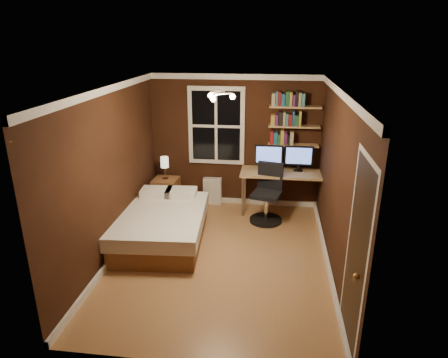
# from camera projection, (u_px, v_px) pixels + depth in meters

# --- Properties ---
(floor) EXTENTS (4.20, 4.20, 0.00)m
(floor) POSITION_uv_depth(u_px,v_px,m) (220.00, 257.00, 6.01)
(floor) COLOR olive
(floor) RESTS_ON ground
(wall_back) EXTENTS (3.20, 0.04, 2.50)m
(wall_back) POSITION_uv_depth(u_px,v_px,m) (235.00, 142.00, 7.55)
(wall_back) COLOR black
(wall_back) RESTS_ON ground
(wall_left) EXTENTS (0.04, 4.20, 2.50)m
(wall_left) POSITION_uv_depth(u_px,v_px,m) (111.00, 174.00, 5.78)
(wall_left) COLOR black
(wall_left) RESTS_ON ground
(wall_right) EXTENTS (0.04, 4.20, 2.50)m
(wall_right) POSITION_uv_depth(u_px,v_px,m) (337.00, 184.00, 5.40)
(wall_right) COLOR black
(wall_right) RESTS_ON ground
(ceiling) EXTENTS (3.20, 4.20, 0.02)m
(ceiling) POSITION_uv_depth(u_px,v_px,m) (220.00, 88.00, 5.16)
(ceiling) COLOR white
(ceiling) RESTS_ON wall_back
(window) EXTENTS (1.06, 0.06, 1.46)m
(window) POSITION_uv_depth(u_px,v_px,m) (216.00, 126.00, 7.45)
(window) COLOR silver
(window) RESTS_ON wall_back
(door) EXTENTS (0.03, 0.82, 2.05)m
(door) POSITION_uv_depth(u_px,v_px,m) (355.00, 258.00, 4.03)
(door) COLOR black
(door) RESTS_ON ground
(door_knob) EXTENTS (0.06, 0.06, 0.06)m
(door_knob) POSITION_uv_depth(u_px,v_px,m) (356.00, 276.00, 3.76)
(door_knob) COLOR #BD8946
(door_knob) RESTS_ON door
(ceiling_fixture) EXTENTS (0.44, 0.44, 0.18)m
(ceiling_fixture) POSITION_uv_depth(u_px,v_px,m) (219.00, 97.00, 5.10)
(ceiling_fixture) COLOR beige
(ceiling_fixture) RESTS_ON ceiling
(bookshelf_lower) EXTENTS (0.92, 0.22, 0.03)m
(bookshelf_lower) POSITION_uv_depth(u_px,v_px,m) (293.00, 145.00, 7.31)
(bookshelf_lower) COLOR #A67E50
(bookshelf_lower) RESTS_ON wall_back
(books_row_lower) EXTENTS (0.42, 0.16, 0.23)m
(books_row_lower) POSITION_uv_depth(u_px,v_px,m) (293.00, 138.00, 7.26)
(books_row_lower) COLOR maroon
(books_row_lower) RESTS_ON bookshelf_lower
(bookshelf_middle) EXTENTS (0.92, 0.22, 0.03)m
(bookshelf_middle) POSITION_uv_depth(u_px,v_px,m) (294.00, 126.00, 7.19)
(bookshelf_middle) COLOR #A67E50
(bookshelf_middle) RESTS_ON wall_back
(books_row_middle) EXTENTS (0.54, 0.16, 0.23)m
(books_row_middle) POSITION_uv_depth(u_px,v_px,m) (294.00, 119.00, 7.14)
(books_row_middle) COLOR navy
(books_row_middle) RESTS_ON bookshelf_middle
(bookshelf_upper) EXTENTS (0.92, 0.22, 0.03)m
(bookshelf_upper) POSITION_uv_depth(u_px,v_px,m) (295.00, 107.00, 7.07)
(bookshelf_upper) COLOR #A67E50
(bookshelf_upper) RESTS_ON wall_back
(books_row_upper) EXTENTS (0.60, 0.16, 0.23)m
(books_row_upper) POSITION_uv_depth(u_px,v_px,m) (296.00, 99.00, 7.03)
(books_row_upper) COLOR #23512E
(books_row_upper) RESTS_ON bookshelf_upper
(bed) EXTENTS (1.47, 1.95, 0.63)m
(bed) POSITION_uv_depth(u_px,v_px,m) (162.00, 225.00, 6.40)
(bed) COLOR brown
(bed) RESTS_ON ground
(nightstand) EXTENTS (0.48, 0.48, 0.57)m
(nightstand) POSITION_uv_depth(u_px,v_px,m) (166.00, 193.00, 7.67)
(nightstand) COLOR brown
(nightstand) RESTS_ON ground
(bedside_lamp) EXTENTS (0.15, 0.15, 0.43)m
(bedside_lamp) POSITION_uv_depth(u_px,v_px,m) (165.00, 168.00, 7.50)
(bedside_lamp) COLOR #F3E1CC
(bedside_lamp) RESTS_ON nightstand
(radiator) EXTENTS (0.35, 0.12, 0.53)m
(radiator) POSITION_uv_depth(u_px,v_px,m) (212.00, 191.00, 7.83)
(radiator) COLOR silver
(radiator) RESTS_ON ground
(desk) EXTENTS (1.68, 0.63, 0.80)m
(desk) POSITION_uv_depth(u_px,v_px,m) (287.00, 175.00, 7.29)
(desk) COLOR #A67E50
(desk) RESTS_ON ground
(monitor_left) EXTENTS (0.51, 0.12, 0.47)m
(monitor_left) POSITION_uv_depth(u_px,v_px,m) (269.00, 158.00, 7.31)
(monitor_left) COLOR black
(monitor_left) RESTS_ON desk
(monitor_right) EXTENTS (0.51, 0.12, 0.47)m
(monitor_right) POSITION_uv_depth(u_px,v_px,m) (299.00, 159.00, 7.25)
(monitor_right) COLOR black
(monitor_right) RESTS_ON desk
(desk_lamp) EXTENTS (0.14, 0.32, 0.44)m
(desk_lamp) POSITION_uv_depth(u_px,v_px,m) (331.00, 164.00, 6.98)
(desk_lamp) COLOR silver
(desk_lamp) RESTS_ON desk
(office_chair) EXTENTS (0.58, 0.58, 1.05)m
(office_chair) POSITION_uv_depth(u_px,v_px,m) (267.00, 199.00, 7.07)
(office_chair) COLOR black
(office_chair) RESTS_ON ground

